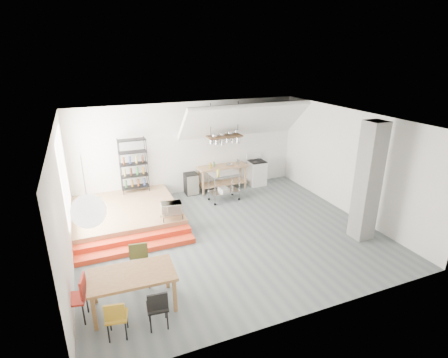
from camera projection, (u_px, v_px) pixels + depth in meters
name	position (u px, v px, depth m)	size (l,w,h in m)	color
floor	(228.00, 234.00, 9.74)	(8.00, 8.00, 0.00)	slate
wall_back	(190.00, 148.00, 12.23)	(8.00, 0.04, 3.20)	silver
wall_left	(63.00, 204.00, 7.76)	(0.04, 7.00, 3.20)	silver
wall_right	(349.00, 163.00, 10.62)	(0.04, 7.00, 3.20)	silver
ceiling	(229.00, 120.00, 8.64)	(8.00, 7.00, 0.02)	white
slope_ceiling	(244.00, 120.00, 12.02)	(4.40, 1.80, 0.15)	white
window_pane	(64.00, 175.00, 9.00)	(0.02, 2.50, 2.20)	white
platform	(126.00, 213.00, 10.52)	(3.00, 3.00, 0.40)	#A48052
step_lower	(137.00, 249.00, 8.87)	(3.00, 0.35, 0.13)	red
step_upper	(135.00, 240.00, 9.15)	(3.00, 0.35, 0.27)	red
concrete_column	(368.00, 182.00, 9.07)	(0.50, 0.50, 3.20)	gray
kitchen_counter	(222.00, 173.00, 12.66)	(1.80, 0.60, 0.91)	#A48052
stove	(257.00, 172.00, 13.21)	(0.60, 0.60, 1.18)	white
pot_rack	(226.00, 138.00, 12.00)	(1.20, 0.50, 1.43)	#3F2A19
wire_shelving	(134.00, 165.00, 11.35)	(0.88, 0.38, 1.80)	black
microwave_shelf	(172.00, 214.00, 9.71)	(0.60, 0.40, 0.16)	#A48052
paper_lantern	(89.00, 211.00, 6.03)	(0.60, 0.60, 0.60)	white
dining_table	(132.00, 277.00, 6.74)	(1.68, 0.99, 0.78)	brown
chair_mustard	(116.00, 316.00, 6.05)	(0.43, 0.43, 0.80)	gold
chair_black	(158.00, 306.00, 6.27)	(0.42, 0.42, 0.83)	black
chair_olive	(139.00, 261.00, 7.51)	(0.47, 0.47, 0.92)	brown
chair_red	(78.00, 295.00, 6.46)	(0.50, 0.50, 0.93)	red
rolling_cart	(224.00, 183.00, 11.72)	(1.04, 0.65, 0.98)	silver
mini_fridge	(191.00, 184.00, 12.36)	(0.45, 0.45, 0.76)	black
microwave	(171.00, 208.00, 9.65)	(0.55, 0.38, 0.31)	beige
bowl	(230.00, 165.00, 12.60)	(0.23, 0.23, 0.06)	silver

